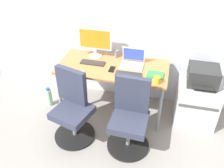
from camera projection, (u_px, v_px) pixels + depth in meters
ground_plane at (113, 108)px, 3.80m from camera, size 5.28×5.28×0.00m
back_wall at (120, 16)px, 3.39m from camera, size 4.40×0.04×2.60m
desk at (113, 71)px, 3.40m from camera, size 1.50×0.71×0.76m
office_chair_left at (73, 109)px, 3.14m from camera, size 0.54×0.54×0.94m
office_chair_right at (130, 118)px, 3.00m from camera, size 0.54×0.54×0.94m
side_cabinet at (196, 102)px, 3.42m from camera, size 0.55×0.48×0.64m
printer at (203, 76)px, 3.17m from camera, size 0.38×0.40×0.24m
water_bottle_on_floor at (49, 97)px, 3.79m from camera, size 0.09×0.09×0.31m
desktop_monitor at (95, 40)px, 3.45m from camera, size 0.48×0.18×0.43m
open_laptop at (133, 61)px, 3.36m from camera, size 0.31×0.26×0.23m
keyboard_by_monitor at (93, 63)px, 3.42m from camera, size 0.34×0.12×0.02m
keyboard_by_laptop at (129, 74)px, 3.17m from camera, size 0.34×0.12×0.02m
mouse_by_monitor at (65, 70)px, 3.24m from camera, size 0.06×0.10×0.03m
mouse_by_laptop at (82, 73)px, 3.19m from camera, size 0.06×0.10×0.03m
coffee_mug at (157, 80)px, 3.00m from camera, size 0.08×0.08×0.09m
pen_cup at (116, 54)px, 3.55m from camera, size 0.07×0.07×0.10m
phone_near_monitor at (112, 69)px, 3.28m from camera, size 0.07×0.14×0.01m
notebook at (155, 75)px, 3.16m from camera, size 0.21×0.15×0.03m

